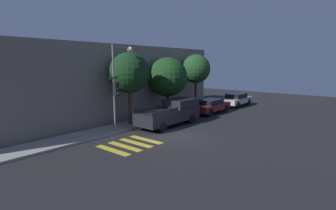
# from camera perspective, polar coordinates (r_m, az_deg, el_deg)

# --- Properties ---
(ground_plane) EXTENTS (60.00, 60.00, 0.00)m
(ground_plane) POSITION_cam_1_polar(r_m,az_deg,el_deg) (17.35, 1.13, -6.75)
(ground_plane) COLOR black
(sidewalk) EXTENTS (26.00, 2.17, 0.14)m
(sidewalk) POSITION_cam_1_polar(r_m,az_deg,el_deg) (20.19, -8.48, -4.37)
(sidewalk) COLOR gray
(sidewalk) RESTS_ON ground
(building_row) EXTENTS (26.00, 6.00, 6.21)m
(building_row) POSITION_cam_1_polar(r_m,az_deg,el_deg) (23.23, -16.13, 4.72)
(building_row) COLOR slate
(building_row) RESTS_ON ground
(crosswalk) EXTENTS (3.06, 2.60, 0.00)m
(crosswalk) POSITION_cam_1_polar(r_m,az_deg,el_deg) (15.73, -8.22, -8.52)
(crosswalk) COLOR gold
(crosswalk) RESTS_ON ground
(traffic_light_pole) EXTENTS (2.04, 0.56, 5.94)m
(traffic_light_pole) POSITION_cam_1_polar(r_m,az_deg,el_deg) (17.89, -10.73, 5.60)
(traffic_light_pole) COLOR slate
(traffic_light_pole) RESTS_ON ground
(pickup_truck) EXTENTS (5.67, 2.09, 1.91)m
(pickup_truck) POSITION_cam_1_polar(r_m,az_deg,el_deg) (20.21, 0.65, -1.64)
(pickup_truck) COLOR black
(pickup_truck) RESTS_ON ground
(sedan_near_corner) EXTENTS (4.66, 1.77, 1.36)m
(sedan_near_corner) POSITION_cam_1_polar(r_m,az_deg,el_deg) (25.19, 9.33, -0.13)
(sedan_near_corner) COLOR maroon
(sedan_near_corner) RESTS_ON ground
(sedan_middle) EXTENTS (4.69, 1.81, 1.42)m
(sedan_middle) POSITION_cam_1_polar(r_m,az_deg,el_deg) (30.10, 14.69, 1.23)
(sedan_middle) COLOR #B7BABF
(sedan_middle) RESTS_ON ground
(tree_near_corner) EXTENTS (3.05, 3.05, 5.56)m
(tree_near_corner) POSITION_cam_1_polar(r_m,az_deg,el_deg) (19.84, -8.44, 6.91)
(tree_near_corner) COLOR #42301E
(tree_near_corner) RESTS_ON ground
(tree_midblock) EXTENTS (3.46, 3.46, 5.25)m
(tree_midblock) POSITION_cam_1_polar(r_m,az_deg,el_deg) (23.13, -0.06, 6.07)
(tree_midblock) COLOR #4C3823
(tree_midblock) RESTS_ON ground
(tree_far_end) EXTENTS (2.88, 2.88, 5.61)m
(tree_far_end) POSITION_cam_1_polar(r_m,az_deg,el_deg) (26.70, 6.11, 7.79)
(tree_far_end) COLOR #42301E
(tree_far_end) RESTS_ON ground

